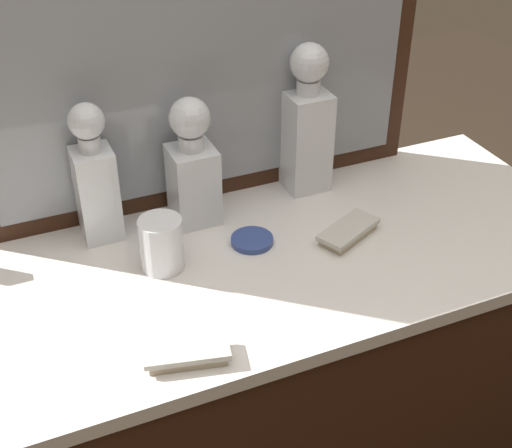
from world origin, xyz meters
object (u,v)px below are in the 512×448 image
at_px(silver_brush_right, 348,232).
at_px(silver_brush_front, 187,354).
at_px(crystal_decanter_left, 96,185).
at_px(crystal_tumbler_rear, 162,246).
at_px(crystal_decanter_far_right, 306,132).
at_px(crystal_decanter_front, 193,173).
at_px(porcelain_dish, 252,240).

bearing_deg(silver_brush_right, silver_brush_front, -154.03).
xyz_separation_m(crystal_decanter_left, crystal_tumbler_rear, (0.08, -0.15, -0.07)).
bearing_deg(silver_brush_right, crystal_decanter_left, 155.71).
bearing_deg(crystal_tumbler_rear, crystal_decanter_far_right, 23.33).
relative_size(crystal_tumbler_rear, silver_brush_right, 0.69).
xyz_separation_m(crystal_decanter_far_right, silver_brush_right, (-0.01, -0.22, -0.12)).
height_order(crystal_decanter_far_right, crystal_decanter_front, crystal_decanter_far_right).
bearing_deg(crystal_tumbler_rear, silver_brush_right, -8.27).
xyz_separation_m(silver_brush_right, silver_brush_front, (-0.40, -0.20, -0.00)).
xyz_separation_m(crystal_decanter_far_right, porcelain_dish, (-0.19, -0.16, -0.13)).
height_order(crystal_decanter_far_right, porcelain_dish, crystal_decanter_far_right).
height_order(crystal_decanter_front, silver_brush_front, crystal_decanter_front).
height_order(crystal_decanter_far_right, crystal_tumbler_rear, crystal_decanter_far_right).
bearing_deg(porcelain_dish, crystal_decanter_left, 151.26).
bearing_deg(crystal_decanter_far_right, silver_brush_right, -92.54).
distance_m(crystal_decanter_front, silver_brush_right, 0.33).
xyz_separation_m(crystal_decanter_far_right, crystal_decanter_left, (-0.46, -0.01, -0.02)).
bearing_deg(silver_brush_front, crystal_decanter_far_right, 44.91).
bearing_deg(crystal_tumbler_rear, silver_brush_front, -98.50).
bearing_deg(silver_brush_front, crystal_decanter_left, 96.23).
bearing_deg(silver_brush_front, porcelain_dish, 49.07).
xyz_separation_m(crystal_decanter_left, crystal_decanter_front, (0.19, -0.02, -0.01)).
distance_m(crystal_decanter_far_right, silver_brush_front, 0.59).
distance_m(crystal_tumbler_rear, porcelain_dish, 0.19).
relative_size(crystal_decanter_left, porcelain_dish, 3.40).
distance_m(crystal_decanter_left, crystal_decanter_front, 0.19).
bearing_deg(silver_brush_front, crystal_tumbler_rear, 81.50).
distance_m(crystal_decanter_left, porcelain_dish, 0.32).
distance_m(crystal_decanter_front, porcelain_dish, 0.18).
xyz_separation_m(crystal_decanter_left, silver_brush_right, (0.45, -0.20, -0.10)).
xyz_separation_m(crystal_decanter_front, crystal_tumbler_rear, (-0.11, -0.13, -0.06)).
height_order(crystal_decanter_left, silver_brush_right, crystal_decanter_left).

